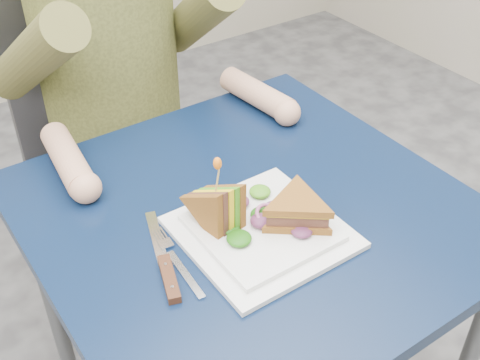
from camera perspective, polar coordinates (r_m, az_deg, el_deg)
table at (r=1.14m, az=0.99°, el=-5.73°), size 0.75×0.75×0.73m
chair at (r=1.69m, az=-12.56°, el=4.66°), size 0.42×0.40×0.93m
diner at (r=1.43m, az=-12.69°, el=15.39°), size 0.54×0.59×0.74m
plate at (r=1.03m, az=2.06°, el=-4.81°), size 0.26×0.26×0.02m
sandwich_flat at (r=1.01m, az=5.45°, el=-2.87°), size 0.19×0.19×0.05m
sandwich_upright at (r=1.00m, az=-2.04°, el=-2.70°), size 0.08×0.13×0.13m
fork at (r=0.98m, az=-5.88°, el=-7.85°), size 0.03×0.18×0.01m
knife at (r=0.97m, az=-6.98°, el=-8.48°), size 0.09×0.22×0.02m
toothpick at (r=0.96m, az=-2.12°, el=0.22°), size 0.01×0.01×0.06m
toothpick_frill at (r=0.94m, az=-2.16°, el=1.58°), size 0.01×0.01×0.02m
lettuce_spill at (r=1.02m, az=1.98°, el=-3.52°), size 0.15×0.13×0.02m
onion_ring at (r=1.02m, az=2.60°, el=-3.24°), size 0.04×0.04×0.02m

